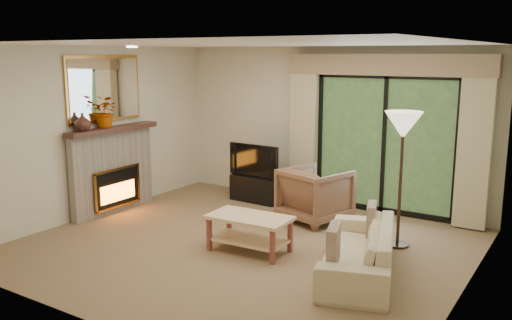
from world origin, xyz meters
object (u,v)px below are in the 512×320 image
Objects in this scene: armchair at (315,194)px; sofa at (358,249)px; coffee_table at (250,234)px; media_console at (257,188)px.

armchair is 2.00m from sofa.
sofa is 1.85× the size of coffee_table.
media_console is at bearing -144.58° from sofa.
armchair reaches higher than media_console.
armchair is 0.86× the size of coffee_table.
sofa reaches higher than coffee_table.
armchair reaches higher than sofa.
coffee_table is (1.22, -2.09, 0.01)m from media_console.
sofa is at bearing -34.47° from media_console.
sofa is at bearing 147.73° from armchair.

